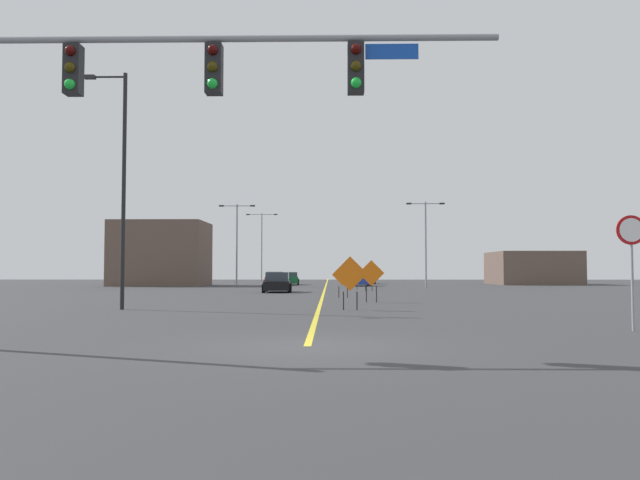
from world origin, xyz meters
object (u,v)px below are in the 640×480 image
object	(u,v)px
car_blue_passing	(360,279)
construction_sign_median_near	(371,275)
car_green_distant	(290,279)
stop_sign	(632,250)
construction_sign_median_far	(350,276)
traffic_signal_assembly	(134,93)
construction_sign_left_shoulder	(354,273)
street_lamp_mid_right	(426,237)
car_black_near	(277,283)
construction_sign_left_lane	(369,275)
construction_sign_right_lane	(343,276)
car_red_mid	(275,279)
street_lamp_far_left	(237,238)
street_lamp_mid_left	(121,180)
street_lamp_near_left	(262,241)
car_orange_approaching	(365,278)

from	to	relation	value
car_blue_passing	construction_sign_median_near	bearing A→B (deg)	-91.74
car_green_distant	stop_sign	bearing A→B (deg)	-76.74
construction_sign_median_far	construction_sign_median_near	bearing A→B (deg)	78.51
traffic_signal_assembly	stop_sign	world-z (taller)	traffic_signal_assembly
construction_sign_median_far	construction_sign_left_shoulder	world-z (taller)	construction_sign_left_shoulder
street_lamp_mid_right	car_black_near	distance (m)	16.82
construction_sign_median_far	construction_sign_left_lane	world-z (taller)	construction_sign_median_far
construction_sign_left_lane	car_black_near	bearing A→B (deg)	-156.74
construction_sign_right_lane	car_green_distant	world-z (taller)	construction_sign_right_lane
construction_sign_right_lane	car_red_mid	size ratio (longest dim) A/B	0.42
car_red_mid	street_lamp_far_left	bearing A→B (deg)	-137.53
car_red_mid	car_green_distant	bearing A→B (deg)	72.39
construction_sign_left_shoulder	car_green_distant	world-z (taller)	construction_sign_left_shoulder
car_blue_passing	car_green_distant	distance (m)	8.87
construction_sign_right_lane	construction_sign_median_far	size ratio (longest dim) A/B	0.92
construction_sign_left_shoulder	traffic_signal_assembly	bearing A→B (deg)	-98.73
construction_sign_right_lane	car_red_mid	xyz separation A→B (m)	(-6.30, 27.55, -0.55)
car_blue_passing	construction_sign_median_far	bearing A→B (deg)	-93.30
stop_sign	car_blue_passing	world-z (taller)	stop_sign
stop_sign	street_lamp_mid_left	size ratio (longest dim) A/B	0.31
street_lamp_far_left	construction_sign_median_far	xyz separation A→B (m)	(9.74, -35.62, -3.36)
street_lamp_mid_left	construction_sign_median_far	distance (m)	9.85
car_blue_passing	street_lamp_mid_left	bearing A→B (deg)	-106.71
street_lamp_mid_right	street_lamp_near_left	world-z (taller)	street_lamp_near_left
street_lamp_near_left	street_lamp_mid_right	bearing A→B (deg)	-57.41
street_lamp_mid_right	street_lamp_near_left	bearing A→B (deg)	122.59
street_lamp_mid_left	car_red_mid	world-z (taller)	street_lamp_mid_left
construction_sign_median_near	construction_sign_left_shoulder	bearing A→B (deg)	90.20
street_lamp_mid_right	car_blue_passing	distance (m)	9.43
construction_sign_right_lane	street_lamp_near_left	bearing A→B (deg)	101.74
traffic_signal_assembly	street_lamp_mid_left	world-z (taller)	street_lamp_mid_left
construction_sign_left_shoulder	construction_sign_left_lane	size ratio (longest dim) A/B	1.12
street_lamp_mid_right	stop_sign	bearing A→B (deg)	-90.95
construction_sign_left_lane	car_orange_approaching	xyz separation A→B (m)	(1.10, 25.22, -0.48)
construction_sign_left_lane	street_lamp_mid_right	bearing A→B (deg)	55.93
street_lamp_mid_left	construction_sign_left_shoulder	world-z (taller)	street_lamp_mid_left
street_lamp_mid_right	construction_sign_median_far	distance (m)	32.03
construction_sign_right_lane	car_black_near	size ratio (longest dim) A/B	0.47
street_lamp_mid_right	construction_sign_right_lane	world-z (taller)	street_lamp_mid_right
construction_sign_median_far	street_lamp_far_left	bearing A→B (deg)	105.30
street_lamp_near_left	car_blue_passing	xyz separation A→B (m)	(11.99, -20.58, -4.68)
car_orange_approaching	construction_sign_left_lane	bearing A→B (deg)	-92.50
car_red_mid	car_green_distant	size ratio (longest dim) A/B	1.07
stop_sign	car_black_near	world-z (taller)	stop_sign
street_lamp_mid_left	construction_sign_right_lane	bearing A→B (deg)	50.70
street_lamp_mid_left	car_green_distant	bearing A→B (deg)	84.64
traffic_signal_assembly	street_lamp_far_left	distance (m)	47.66
street_lamp_mid_right	construction_sign_left_lane	distance (m)	10.39
traffic_signal_assembly	car_red_mid	world-z (taller)	traffic_signal_assembly
street_lamp_mid_left	street_lamp_mid_right	bearing A→B (deg)	61.55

